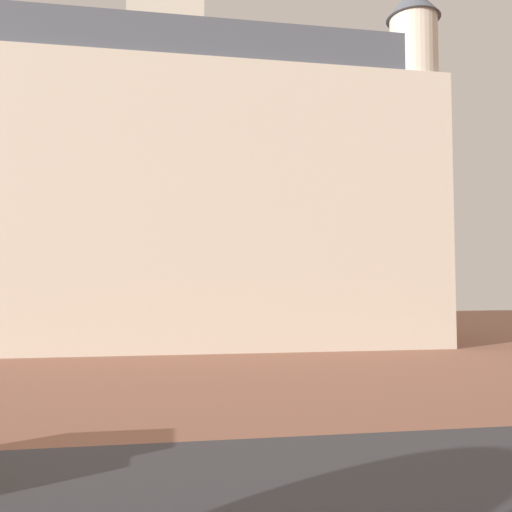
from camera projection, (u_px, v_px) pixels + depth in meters
The scene contains 3 objects.
ground_plane at pixel (264, 490), 8.91m from camera, with size 120.00×120.00×0.00m, color #93604C.
street_asphalt_strip at pixel (274, 511), 8.10m from camera, with size 120.00×7.70×0.00m, color #38383D.
landmark_building at pixel (201, 187), 33.56m from camera, with size 27.49×13.38×35.82m.
Camera 1 is at (-1.61, 1.01, 3.50)m, focal length 36.52 mm.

